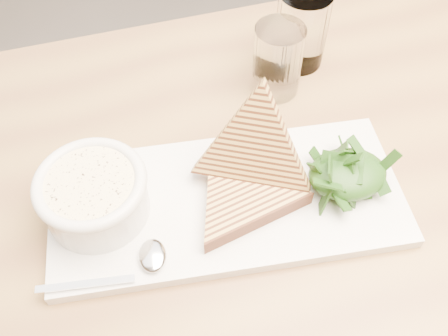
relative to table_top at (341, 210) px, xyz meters
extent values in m
cube|color=olive|center=(0.00, 0.00, 0.00)|extent=(1.33, 0.94, 0.04)
cylinder|color=olive|center=(-0.58, 0.37, -0.38)|extent=(0.06, 0.06, 0.73)
cube|color=white|center=(-0.15, 0.03, 0.03)|extent=(0.44, 0.21, 0.02)
cylinder|color=white|center=(-0.30, 0.04, 0.06)|extent=(0.12, 0.12, 0.05)
cylinder|color=#FEE7A8|center=(-0.30, 0.04, 0.09)|extent=(0.10, 0.10, 0.01)
torus|color=white|center=(-0.30, 0.04, 0.09)|extent=(0.13, 0.13, 0.01)
ellipsoid|color=#193611|center=(0.00, 0.02, 0.05)|extent=(0.10, 0.08, 0.04)
ellipsoid|color=silver|center=(-0.24, -0.04, 0.04)|extent=(0.03, 0.04, 0.01)
cube|color=silver|center=(-0.32, -0.06, 0.04)|extent=(0.11, 0.02, 0.00)
cylinder|color=white|center=(-0.03, 0.21, 0.07)|extent=(0.07, 0.07, 0.11)
cylinder|color=white|center=(0.02, 0.27, 0.08)|extent=(0.08, 0.08, 0.12)
camera|label=1|loc=(-0.22, -0.30, 0.55)|focal=40.00mm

